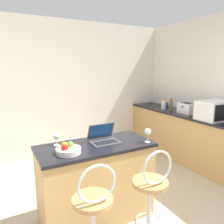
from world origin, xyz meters
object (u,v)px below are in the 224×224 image
Objects in this scene: microwave at (214,110)px; laptop at (103,137)px; mug_blue at (166,104)px; toaster at (186,108)px; mug_white at (180,108)px; bar_stool_far at (151,201)px; bar_stool_near at (94,221)px; wine_glass_short at (148,132)px; pepper_mill at (171,105)px; storage_jar at (164,104)px; wine_glass_tall at (56,137)px; fruit_bowl at (68,150)px.

laptop is at bearing -176.48° from microwave.
toaster is at bearing -104.53° from mug_blue.
microwave reaches higher than mug_white.
bar_stool_far is 2.96m from mug_blue.
wine_glass_short is at bearing 25.94° from bar_stool_near.
laptop is at bearing -152.43° from pepper_mill.
laptop is 2.22m from pepper_mill.
laptop is at bearing -155.89° from mug_white.
toaster is 0.78m from mug_blue.
pepper_mill is (-0.00, -0.21, 0.02)m from storage_jar.
toaster is at bearing -80.67° from pepper_mill.
wine_glass_tall is at bearing -155.83° from storage_jar.
storage_jar is 2.71m from wine_glass_tall.
fruit_bowl is 1.79× the size of wine_glass_tall.
storage_jar is at bearing 32.14° from laptop.
microwave is 1.33m from mug_blue.
pepper_mill is (1.97, 1.03, 0.07)m from laptop.
bar_stool_far is 4.10× the size of fruit_bowl.
microwave is 1.12m from storage_jar.
bar_stool_near is 4.10× the size of fruit_bowl.
mug_blue is at bearing 30.68° from fruit_bowl.
wine_glass_short is at bearing -22.27° from wine_glass_tall.
pepper_mill is (-0.06, 0.34, 0.02)m from toaster.
fruit_bowl is at bearing -161.39° from toaster.
storage_jar is 0.33m from mug_white.
wine_glass_tall is at bearing -160.01° from pepper_mill.
pepper_mill is (1.79, 1.69, 0.53)m from bar_stool_far.
microwave is (1.86, 0.79, 0.57)m from bar_stool_far.
microwave reaches higher than bar_stool_near.
bar_stool_far is at bearing -39.17° from fruit_bowl.
pepper_mill is at bearing 160.97° from mug_white.
microwave is 2.51m from fruit_bowl.
pepper_mill reaches higher than bar_stool_far.
bar_stool_near is at bearing -85.24° from fruit_bowl.
mug_white is at bearing -97.93° from mug_blue.
storage_jar reaches higher than wine_glass_tall.
laptop is 2.33m from storage_jar.
mug_white is (0.18, -0.27, -0.05)m from storage_jar.
bar_stool_far is 3.15× the size of laptop.
bar_stool_far reaches higher than mug_white.
storage_jar is 1.50× the size of wine_glass_tall.
wine_glass_tall is at bearing 157.73° from wine_glass_short.
storage_jar reaches higher than mug_white.
laptop reaches higher than fruit_bowl.
microwave is 2.53m from wine_glass_tall.
storage_jar reaches higher than toaster.
bar_stool_far is (0.59, 0.00, 0.00)m from bar_stool_near.
wine_glass_tall is (-2.47, -1.11, -0.01)m from storage_jar.
fruit_bowl is at bearing -154.11° from pepper_mill.
bar_stool_far is 0.93m from fruit_bowl.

